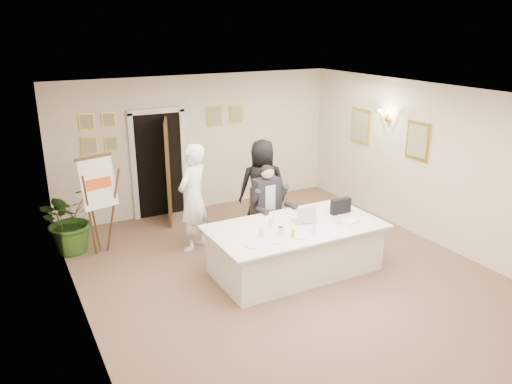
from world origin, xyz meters
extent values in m
plane|color=brown|center=(0.00, 0.00, 0.00)|extent=(7.00, 7.00, 0.00)
cube|color=white|center=(0.00, 0.00, 2.80)|extent=(6.00, 7.00, 0.02)
cube|color=#EFE4CA|center=(0.00, 3.50, 1.40)|extent=(6.00, 0.10, 2.80)
cube|color=#EFE4CA|center=(0.00, -3.50, 1.40)|extent=(6.00, 0.10, 2.80)
cube|color=#EFE4CA|center=(-3.00, 0.00, 1.40)|extent=(0.10, 7.00, 2.80)
cube|color=#EFE4CA|center=(3.00, 0.00, 1.40)|extent=(0.10, 7.00, 2.80)
cube|color=black|center=(-0.90, 3.47, 1.05)|extent=(0.92, 0.06, 2.10)
cube|color=white|center=(-1.42, 3.44, 1.05)|extent=(0.10, 0.06, 2.20)
cube|color=white|center=(-0.38, 3.44, 1.05)|extent=(0.10, 0.06, 2.20)
cube|color=#31210F|center=(-0.85, 3.05, 1.03)|extent=(0.33, 0.81, 2.02)
cube|color=white|center=(0.19, 0.06, 0.38)|extent=(2.52, 1.26, 0.75)
cube|color=white|center=(0.19, 0.06, 0.76)|extent=(2.70, 1.44, 0.03)
cube|color=white|center=(-2.38, 2.06, 1.28)|extent=(0.62, 0.33, 0.83)
imported|color=white|center=(-0.90, 1.60, 0.94)|extent=(0.82, 0.76, 1.87)
imported|color=black|center=(0.50, 1.69, 0.89)|extent=(1.02, 0.84, 1.78)
imported|color=#2B521B|center=(-2.80, 2.50, 0.59)|extent=(1.38, 1.33, 1.19)
cube|color=black|center=(1.13, 0.16, 0.90)|extent=(0.36, 0.10, 0.25)
cube|color=white|center=(1.04, -0.21, 0.79)|extent=(0.31, 0.26, 0.03)
cylinder|color=white|center=(-0.74, -0.30, 0.78)|extent=(0.24, 0.24, 0.01)
cylinder|color=white|center=(-0.36, -0.32, 0.78)|extent=(0.23, 0.23, 0.01)
cylinder|color=white|center=(0.01, -0.35, 0.78)|extent=(0.27, 0.27, 0.01)
cylinder|color=silver|center=(-0.49, -0.07, 0.84)|extent=(0.08, 0.08, 0.14)
cylinder|color=silver|center=(0.28, -0.30, 0.84)|extent=(0.06, 0.06, 0.14)
cylinder|color=silver|center=(0.82, -0.20, 0.84)|extent=(0.08, 0.08, 0.14)
cylinder|color=silver|center=(-0.17, 0.21, 0.84)|extent=(0.07, 0.07, 0.14)
cylinder|color=yellow|center=(-0.09, -0.30, 0.84)|extent=(0.06, 0.06, 0.13)
cylinder|color=silver|center=(-0.18, -0.11, 0.83)|extent=(0.12, 0.12, 0.11)
camera|label=1|loc=(-3.73, -5.98, 3.74)|focal=35.00mm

